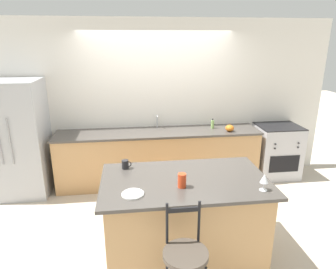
{
  "coord_description": "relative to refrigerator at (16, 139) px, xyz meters",
  "views": [
    {
      "loc": [
        -0.44,
        -4.33,
        2.36
      ],
      "look_at": [
        0.04,
        -0.57,
        1.15
      ],
      "focal_mm": 32.0,
      "sensor_mm": 36.0,
      "label": 1
    }
  ],
  "objects": [
    {
      "name": "ground_plane",
      "position": [
        2.21,
        -0.3,
        -0.9
      ],
      "size": [
        18.0,
        18.0,
        0.0
      ],
      "primitive_type": "plane",
      "color": "beige"
    },
    {
      "name": "wall_back",
      "position": [
        2.21,
        0.41,
        0.45
      ],
      "size": [
        6.0,
        0.07,
        2.7
      ],
      "color": "silver",
      "rests_on": "ground_plane"
    },
    {
      "name": "back_counter",
      "position": [
        2.21,
        0.08,
        -0.44
      ],
      "size": [
        3.36,
        0.68,
        0.91
      ],
      "color": "tan",
      "rests_on": "ground_plane"
    },
    {
      "name": "sink_faucet",
      "position": [
        2.21,
        0.28,
        0.15
      ],
      "size": [
        0.02,
        0.13,
        0.22
      ],
      "color": "#ADAFB5",
      "rests_on": "back_counter"
    },
    {
      "name": "kitchen_island",
      "position": [
        2.31,
        -1.81,
        -0.42
      ],
      "size": [
        1.76,
        1.04,
        0.95
      ],
      "color": "tan",
      "rests_on": "ground_plane"
    },
    {
      "name": "refrigerator",
      "position": [
        0.0,
        0.0,
        0.0
      ],
      "size": [
        0.89,
        0.79,
        1.8
      ],
      "color": "#ADAFB5",
      "rests_on": "ground_plane"
    },
    {
      "name": "oven_range",
      "position": [
        4.32,
        0.07,
        -0.43
      ],
      "size": [
        0.73,
        0.65,
        0.93
      ],
      "color": "#B7B7BC",
      "rests_on": "ground_plane"
    },
    {
      "name": "bar_stool_near",
      "position": [
        2.18,
        -2.59,
        -0.34
      ],
      "size": [
        0.38,
        0.38,
        1.07
      ],
      "color": "black",
      "rests_on": "ground_plane"
    },
    {
      "name": "dinner_plate",
      "position": [
        1.76,
        -2.07,
        0.06
      ],
      "size": [
        0.22,
        0.22,
        0.02
      ],
      "color": "white",
      "rests_on": "kitchen_island"
    },
    {
      "name": "wine_glass",
      "position": [
        3.03,
        -2.14,
        0.17
      ],
      "size": [
        0.08,
        0.08,
        0.17
      ],
      "color": "white",
      "rests_on": "kitchen_island"
    },
    {
      "name": "coffee_mug",
      "position": [
        1.69,
        -1.45,
        0.1
      ],
      "size": [
        0.11,
        0.08,
        0.1
      ],
      "color": "#232326",
      "rests_on": "kitchen_island"
    },
    {
      "name": "tumbler_cup",
      "position": [
        2.25,
        -1.98,
        0.12
      ],
      "size": [
        0.08,
        0.08,
        0.15
      ],
      "color": "red",
      "rests_on": "kitchen_island"
    },
    {
      "name": "pumpkin_decoration",
      "position": [
        3.38,
        -0.08,
        0.07
      ],
      "size": [
        0.14,
        0.14,
        0.13
      ],
      "color": "orange",
      "rests_on": "back_counter"
    },
    {
      "name": "soap_bottle",
      "position": [
        3.14,
        0.13,
        0.08
      ],
      "size": [
        0.05,
        0.05,
        0.17
      ],
      "color": "#89B260",
      "rests_on": "back_counter"
    }
  ]
}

